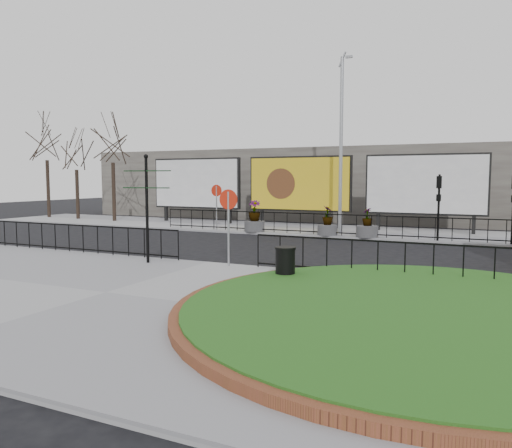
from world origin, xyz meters
The scene contains 24 objects.
ground centered at (0.00, 0.00, 0.00)m, with size 90.00×90.00×0.00m, color black.
pavement_near centered at (0.00, -5.00, 0.06)m, with size 30.00×10.00×0.12m, color gray.
pavement_far centered at (0.00, 12.00, 0.06)m, with size 44.00×6.00×0.12m, color gray.
brick_edge centered at (7.50, -4.00, 0.21)m, with size 10.40×10.40×0.18m, color brown.
grass_lawn centered at (7.50, -4.00, 0.23)m, with size 10.00×10.00×0.22m, color #224311.
railing_near_left centered at (-6.00, -0.30, 0.67)m, with size 10.00×0.10×1.10m, color black, non-canonical shape.
railing_near_right centered at (6.50, -0.30, 0.67)m, with size 9.00×0.10×1.10m, color black, non-canonical shape.
railing_far centered at (1.00, 9.30, 0.67)m, with size 18.00×0.10×1.10m, color black, non-canonical shape.
speed_sign_far centered at (-5.00, 9.40, 1.92)m, with size 0.64×0.07×2.47m.
speed_sign_near centered at (1.00, -0.40, 1.92)m, with size 0.64×0.07×2.47m.
billboard_left centered at (-8.50, 12.97, 2.60)m, with size 6.20×0.31×4.10m.
billboard_mid centered at (-1.50, 12.97, 2.60)m, with size 6.20×0.31×4.10m.
billboard_right centered at (5.50, 12.97, 2.60)m, with size 6.20×0.31×4.10m.
lamp_post centered at (1.51, 11.00, 4.83)m, with size 0.74×0.18×9.23m.
signal_pole_a centered at (6.50, 9.34, 2.10)m, with size 0.22×0.26×3.00m.
tree_left centered at (-14.00, 11.50, 3.62)m, with size 2.00×2.00×7.00m, color #2D2119, non-canonical shape.
tree_mid centered at (-17.50, 11.80, 3.22)m, with size 2.00×2.00×6.20m, color #2D2119, non-canonical shape.
tree_far centered at (-20.50, 12.00, 3.87)m, with size 2.00×2.00×7.50m, color #2D2119, non-canonical shape.
building_backdrop centered at (0.00, 22.00, 2.50)m, with size 40.00×10.00×5.00m, color slate.
fingerpost_sign centered at (-1.75, -1.00, 2.30)m, with size 1.69×0.46×3.62m.
litter_bin centered at (3.56, -1.89, 0.60)m, with size 0.58×0.58×0.95m.
planter_a centered at (-2.70, 9.40, 0.73)m, with size 1.07×1.07×1.66m.
planter_b centered at (1.32, 9.40, 0.64)m, with size 0.99×0.99×1.47m.
planter_c centered at (3.30, 9.40, 0.57)m, with size 1.05×1.05×1.41m.
Camera 1 is at (8.55, -14.45, 2.95)m, focal length 35.00 mm.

